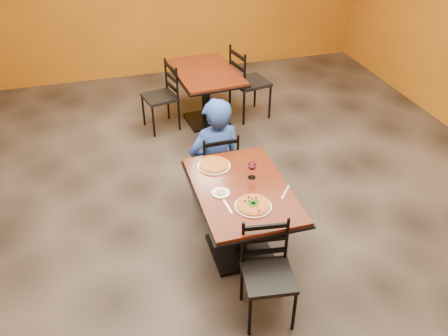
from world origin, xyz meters
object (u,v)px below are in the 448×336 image
object	(u,v)px
chair_second_right	(250,82)
wine_glass	(252,169)
table_second	(206,84)
diner	(215,150)
pizza_main	(253,205)
table_main	(241,205)
pizza_far	(214,164)
plate_far	(214,166)
chair_main_far	(217,164)
plate_main	(253,206)
chair_second_left	(160,98)
side_plate	(221,193)
chair_main_near	(269,277)

from	to	relation	value
chair_second_right	wine_glass	size ratio (longest dim) A/B	5.62
table_second	wine_glass	size ratio (longest dim) A/B	6.98
diner	pizza_main	distance (m)	1.21
table_main	pizza_far	distance (m)	0.47
pizza_main	plate_far	size ratio (longest dim) A/B	0.92
chair_main_far	chair_second_right	xyz separation A→B (m)	(0.96, 1.72, 0.08)
plate_main	plate_far	world-z (taller)	same
table_second	chair_second_left	xyz separation A→B (m)	(-0.63, 0.00, -0.11)
chair_second_left	side_plate	size ratio (longest dim) A/B	5.61
diner	plate_main	size ratio (longest dim) A/B	3.77
pizza_main	table_main	bearing A→B (deg)	92.04
side_plate	plate_far	bearing A→B (deg)	82.52
chair_main_near	wine_glass	xyz separation A→B (m)	(0.16, 0.88, 0.41)
chair_second_left	chair_main_near	bearing A→B (deg)	-8.14
chair_second_left	table_second	bearing A→B (deg)	77.32
table_main	wine_glass	size ratio (longest dim) A/B	6.83
chair_second_right	diner	size ratio (longest dim) A/B	0.86
diner	pizza_far	distance (m)	0.58
table_main	diner	xyz separation A→B (m)	(0.01, 0.93, 0.03)
pizza_main	side_plate	distance (m)	0.32
pizza_main	chair_main_far	bearing A→B (deg)	89.80
chair_main_far	plate_far	world-z (taller)	chair_main_far
side_plate	chair_main_far	bearing A→B (deg)	76.87
side_plate	chair_second_left	bearing A→B (deg)	92.01
side_plate	wine_glass	size ratio (longest dim) A/B	0.89
table_second	chair_second_right	bearing A→B (deg)	0.00
pizza_far	plate_main	bearing A→B (deg)	-77.10
pizza_main	chair_main_near	bearing A→B (deg)	-93.79
plate_far	side_plate	size ratio (longest dim) A/B	1.94
diner	chair_main_near	bearing A→B (deg)	80.74
chair_main_near	plate_main	xyz separation A→B (m)	(0.03, 0.49, 0.32)
chair_main_near	pizza_main	world-z (taller)	chair_main_near
table_second	chair_main_near	size ratio (longest dim) A/B	1.46
pizza_far	wine_glass	bearing A→B (deg)	-44.46
table_main	chair_main_far	distance (m)	0.89
chair_second_left	pizza_main	bearing A→B (deg)	-6.73
table_second	chair_second_left	world-z (taller)	chair_second_left
table_second	plate_far	world-z (taller)	plate_far
pizza_far	pizza_main	bearing A→B (deg)	-77.10
chair_main_near	pizza_main	size ratio (longest dim) A/B	3.03
chair_main_far	pizza_main	bearing A→B (deg)	88.91
chair_main_far	side_plate	bearing A→B (deg)	75.97
table_second	chair_second_left	distance (m)	0.64
pizza_main	chair_second_left	bearing A→B (deg)	95.95
chair_main_far	plate_far	xyz separation A→B (m)	(-0.16, -0.49, 0.33)
table_main	table_second	xyz separation A→B (m)	(0.34, 2.60, -0.00)
diner	pizza_far	size ratio (longest dim) A/B	4.18
table_second	wine_glass	bearing A→B (deg)	-94.84
table_main	side_plate	size ratio (longest dim) A/B	7.69
pizza_far	side_plate	distance (m)	0.42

